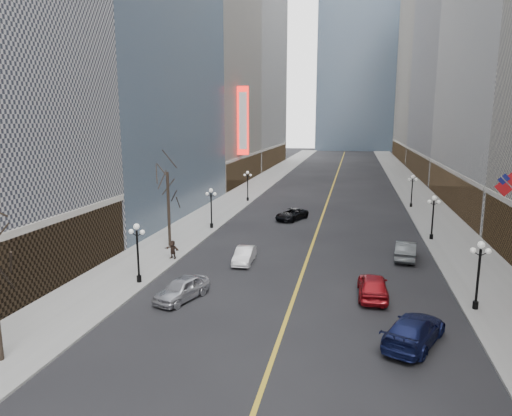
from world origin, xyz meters
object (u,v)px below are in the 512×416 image
at_px(car_sb_far, 406,250).
at_px(streetlamp_west_3, 248,183).
at_px(streetlamp_west_2, 211,204).
at_px(car_nb_far, 292,214).
at_px(streetlamp_east_1, 479,268).
at_px(car_sb_near, 414,330).
at_px(streetlamp_east_3, 412,188).
at_px(streetlamp_east_2, 433,213).
at_px(car_nb_mid, 244,255).
at_px(car_sb_mid, 373,286).
at_px(streetlamp_west_1, 137,247).
at_px(car_nb_near, 182,289).

bearing_deg(car_sb_far, streetlamp_west_3, -43.70).
bearing_deg(streetlamp_west_2, car_nb_far, 39.10).
relative_size(streetlamp_east_1, car_sb_near, 0.81).
bearing_deg(streetlamp_west_2, car_sb_near, -50.86).
bearing_deg(streetlamp_east_3, streetlamp_east_2, -90.00).
distance_m(streetlamp_east_2, car_nb_mid, 20.57).
distance_m(streetlamp_east_2, car_sb_mid, 18.31).
distance_m(car_sb_near, car_sb_far, 16.31).
bearing_deg(car_sb_far, streetlamp_west_1, 35.31).
relative_size(streetlamp_east_2, car_sb_near, 0.81).
height_order(streetlamp_east_2, car_nb_mid, streetlamp_east_2).
height_order(car_nb_near, car_sb_mid, car_sb_mid).
height_order(streetlamp_west_2, car_sb_mid, streetlamp_west_2).
height_order(streetlamp_east_1, car_sb_near, streetlamp_east_1).
distance_m(car_nb_near, car_sb_mid, 13.25).
bearing_deg(car_sb_near, streetlamp_east_3, -71.90).
bearing_deg(car_nb_mid, car_nb_near, -107.00).
distance_m(streetlamp_west_1, streetlamp_west_2, 18.00).
bearing_deg(streetlamp_west_3, streetlamp_west_2, -90.00).
height_order(streetlamp_east_2, car_sb_near, streetlamp_east_2).
bearing_deg(streetlamp_east_1, car_sb_near, -128.97).
height_order(streetlamp_east_2, streetlamp_west_1, same).
bearing_deg(car_sb_far, car_nb_far, -41.58).
xyz_separation_m(streetlamp_west_1, car_sb_far, (20.34, 10.75, -2.09)).
distance_m(streetlamp_west_1, car_nb_far, 26.12).
bearing_deg(streetlamp_west_2, streetlamp_east_3, 37.33).
bearing_deg(car_nb_near, streetlamp_west_1, 171.94).
bearing_deg(streetlamp_west_2, streetlamp_west_3, 90.00).
xyz_separation_m(streetlamp_east_1, streetlamp_east_3, (0.00, 36.00, 0.00)).
xyz_separation_m(streetlamp_west_2, car_sb_mid, (17.16, -17.02, -2.05)).
bearing_deg(streetlamp_east_2, car_nb_mid, -146.30).
height_order(streetlamp_west_2, car_nb_near, streetlamp_west_2).
distance_m(streetlamp_west_3, car_nb_far, 14.16).
bearing_deg(streetlamp_east_3, car_nb_mid, -120.11).
bearing_deg(car_nb_far, streetlamp_west_1, -84.59).
distance_m(streetlamp_west_3, car_nb_mid, 30.16).
xyz_separation_m(streetlamp_east_3, car_nb_mid, (-17.02, -29.35, -2.21)).
bearing_deg(car_sb_near, car_sb_mid, -48.80).
relative_size(car_nb_mid, car_sb_mid, 0.84).
height_order(car_nb_near, car_nb_far, car_nb_near).
distance_m(streetlamp_east_3, car_nb_near, 42.87).
distance_m(streetlamp_east_2, car_sb_near, 24.03).
relative_size(streetlamp_west_3, car_sb_near, 0.81).
bearing_deg(streetlamp_east_1, streetlamp_west_2, 142.67).
bearing_deg(streetlamp_east_1, streetlamp_east_3, 90.00).
relative_size(streetlamp_west_3, car_sb_mid, 0.91).
bearing_deg(car_sb_far, streetlamp_west_2, -12.17).
bearing_deg(car_nb_mid, streetlamp_west_3, 100.05).
height_order(streetlamp_east_3, car_nb_near, streetlamp_east_3).
bearing_deg(car_sb_mid, streetlamp_east_3, -101.37).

